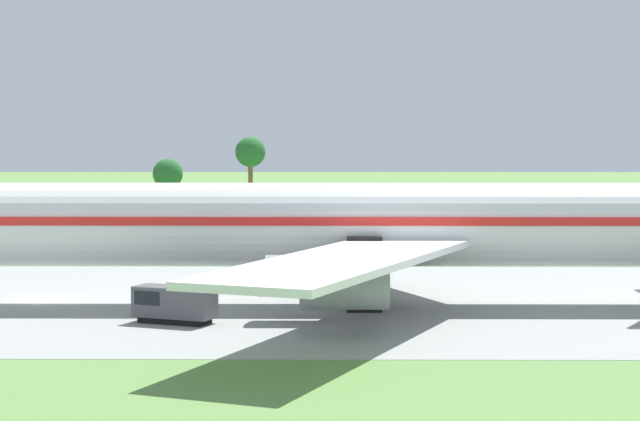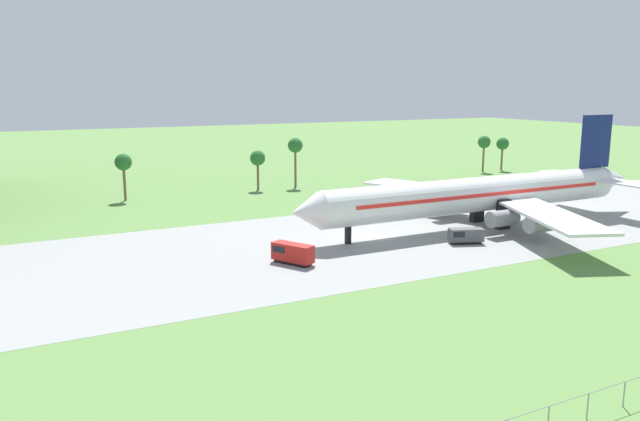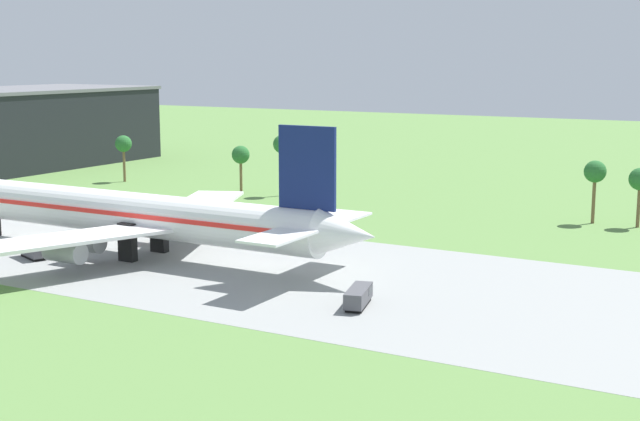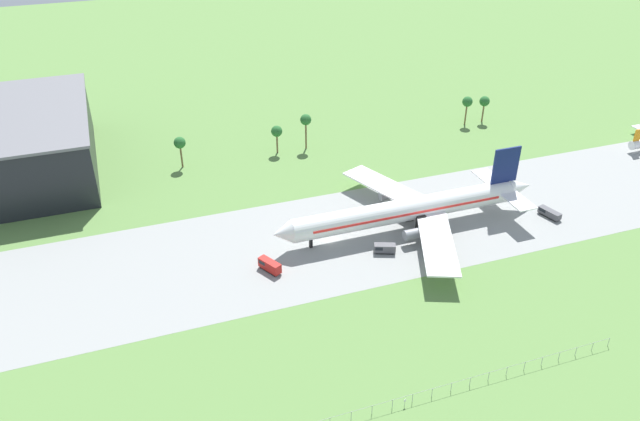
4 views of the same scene
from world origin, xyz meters
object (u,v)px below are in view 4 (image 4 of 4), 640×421
(baggage_tug, at_px, (549,213))
(catering_van, at_px, (384,248))
(jet_airliner, at_px, (411,209))
(fuel_truck, at_px, (269,265))
(terminal_building, at_px, (28,142))
(no_stopping_sign, at_px, (405,402))

(baggage_tug, bearing_deg, catering_van, -179.16)
(jet_airliner, bearing_deg, fuel_truck, -171.52)
(baggage_tug, height_order, catering_van, catering_van)
(jet_airliner, distance_m, fuel_truck, 40.48)
(baggage_tug, bearing_deg, terminal_building, 150.37)
(jet_airliner, height_order, baggage_tug, jet_airliner)
(fuel_truck, height_order, terminal_building, terminal_building)
(baggage_tug, bearing_deg, no_stopping_sign, -144.89)
(no_stopping_sign, bearing_deg, baggage_tug, 35.11)
(baggage_tug, relative_size, terminal_building, 0.11)
(jet_airliner, distance_m, terminal_building, 115.90)
(baggage_tug, xyz_separation_m, no_stopping_sign, (-65.68, -46.18, -0.08))
(catering_van, bearing_deg, jet_airliner, 36.26)
(catering_van, relative_size, terminal_building, 0.09)
(fuel_truck, height_order, catering_van, fuel_truck)
(catering_van, bearing_deg, fuel_truck, 175.57)
(jet_airliner, bearing_deg, catering_van, -143.74)
(terminal_building, bearing_deg, catering_van, -42.45)
(fuel_truck, distance_m, catering_van, 28.79)
(no_stopping_sign, bearing_deg, terminal_building, 118.68)
(baggage_tug, distance_m, terminal_building, 152.13)
(fuel_truck, relative_size, no_stopping_sign, 3.78)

